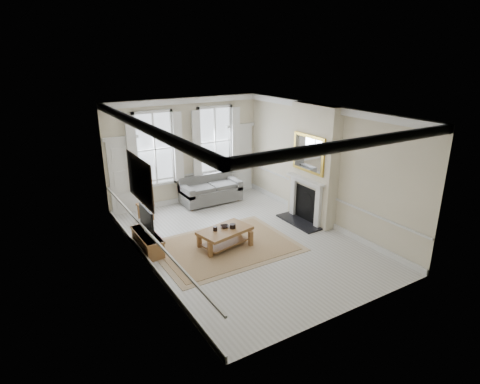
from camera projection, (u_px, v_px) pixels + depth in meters
floor at (244, 241)px, 10.58m from camera, size 7.20×7.20×0.00m
ceiling at (245, 111)px, 9.45m from camera, size 7.20×7.20×0.00m
back_wall at (186, 151)px, 12.92m from camera, size 5.20×0.00×5.20m
left_wall at (144, 199)px, 8.74m from camera, size 0.00×7.20×7.20m
right_wall at (323, 165)px, 11.29m from camera, size 0.00×7.20×7.20m
window_left at (155, 149)px, 12.29m from camera, size 1.26×0.20×2.20m
window_right at (215, 142)px, 13.32m from camera, size 1.26×0.20×2.20m
door_left at (124, 177)px, 12.06m from camera, size 0.90×0.08×2.30m
door_right at (240, 159)px, 14.07m from camera, size 0.90×0.08×2.30m
painting at (140, 180)px, 8.89m from camera, size 0.05×1.66×1.06m
chimney_breast at (313, 165)px, 11.37m from camera, size 0.35×1.70×3.38m
hearth at (299, 222)px, 11.71m from camera, size 0.55×1.50×0.05m
fireplace at (305, 198)px, 11.58m from camera, size 0.21×1.45×1.33m
mirror at (308, 154)px, 11.14m from camera, size 0.06×1.26×1.06m
sofa at (210, 191)px, 13.25m from camera, size 1.93×0.94×0.88m
side_table at (145, 207)px, 11.85m from camera, size 0.46×0.46×0.50m
rug at (225, 246)px, 10.28m from camera, size 3.50×2.60×0.02m
coffee_table at (225, 232)px, 10.15m from camera, size 1.45×1.03×0.50m
ceramic_pot_a at (215, 229)px, 10.02m from camera, size 0.11×0.11×0.11m
ceramic_pot_b at (233, 226)px, 10.16m from camera, size 0.16×0.16×0.11m
bowl at (225, 226)px, 10.22m from camera, size 0.27×0.27×0.05m
tv_stand at (148, 242)px, 10.03m from camera, size 0.42×1.29×0.46m
tv at (147, 219)px, 9.83m from camera, size 0.08×0.90×0.68m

